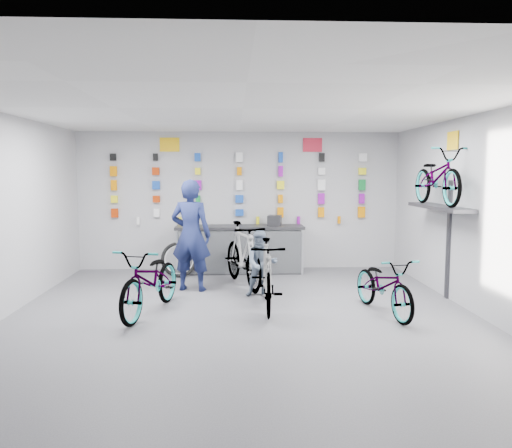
{
  "coord_description": "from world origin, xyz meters",
  "views": [
    {
      "loc": [
        -0.14,
        -6.95,
        2.14
      ],
      "look_at": [
        0.24,
        1.4,
        1.26
      ],
      "focal_mm": 35.0,
      "sensor_mm": 36.0,
      "label": 1
    }
  ],
  "objects_px": {
    "bike_center": "(267,275)",
    "customer": "(261,264)",
    "bike_right": "(384,285)",
    "bike_service": "(243,254)",
    "clerk": "(191,235)",
    "bike_left": "(151,280)",
    "counter": "(240,250)"
  },
  "relations": [
    {
      "from": "bike_center",
      "to": "customer",
      "type": "bearing_deg",
      "value": 94.77
    },
    {
      "from": "bike_right",
      "to": "customer",
      "type": "relative_size",
      "value": 1.49
    },
    {
      "from": "bike_service",
      "to": "clerk",
      "type": "distance_m",
      "value": 1.06
    },
    {
      "from": "bike_service",
      "to": "customer",
      "type": "height_order",
      "value": "bike_service"
    },
    {
      "from": "bike_center",
      "to": "bike_left",
      "type": "bearing_deg",
      "value": -172.6
    },
    {
      "from": "counter",
      "to": "bike_right",
      "type": "height_order",
      "value": "counter"
    },
    {
      "from": "bike_left",
      "to": "bike_right",
      "type": "distance_m",
      "value": 3.51
    },
    {
      "from": "bike_service",
      "to": "clerk",
      "type": "relative_size",
      "value": 1.0
    },
    {
      "from": "bike_left",
      "to": "clerk",
      "type": "xyz_separation_m",
      "value": [
        0.48,
        1.47,
        0.49
      ]
    },
    {
      "from": "customer",
      "to": "bike_left",
      "type": "bearing_deg",
      "value": -152.55
    },
    {
      "from": "bike_right",
      "to": "bike_left",
      "type": "bearing_deg",
      "value": 165.41
    },
    {
      "from": "counter",
      "to": "bike_left",
      "type": "relative_size",
      "value": 1.38
    },
    {
      "from": "counter",
      "to": "bike_right",
      "type": "distance_m",
      "value": 3.86
    },
    {
      "from": "bike_service",
      "to": "clerk",
      "type": "height_order",
      "value": "clerk"
    },
    {
      "from": "bike_right",
      "to": "clerk",
      "type": "bearing_deg",
      "value": 139.75
    },
    {
      "from": "counter",
      "to": "bike_service",
      "type": "xyz_separation_m",
      "value": [
        0.04,
        -1.29,
        0.12
      ]
    },
    {
      "from": "bike_service",
      "to": "bike_right",
      "type": "bearing_deg",
      "value": -59.5
    },
    {
      "from": "bike_service",
      "to": "bike_left",
      "type": "bearing_deg",
      "value": -145.86
    },
    {
      "from": "clerk",
      "to": "counter",
      "type": "bearing_deg",
      "value": -106.38
    },
    {
      "from": "bike_right",
      "to": "bike_center",
      "type": "bearing_deg",
      "value": 156.79
    },
    {
      "from": "bike_right",
      "to": "bike_service",
      "type": "distance_m",
      "value": 2.84
    },
    {
      "from": "bike_left",
      "to": "bike_center",
      "type": "xyz_separation_m",
      "value": [
        1.76,
        0.18,
        0.03
      ]
    },
    {
      "from": "bike_center",
      "to": "clerk",
      "type": "distance_m",
      "value": 1.88
    },
    {
      "from": "bike_left",
      "to": "bike_center",
      "type": "relative_size",
      "value": 1.09
    },
    {
      "from": "bike_left",
      "to": "clerk",
      "type": "relative_size",
      "value": 0.98
    },
    {
      "from": "counter",
      "to": "bike_service",
      "type": "bearing_deg",
      "value": -88.25
    },
    {
      "from": "bike_right",
      "to": "bike_service",
      "type": "height_order",
      "value": "bike_service"
    },
    {
      "from": "bike_left",
      "to": "customer",
      "type": "xyz_separation_m",
      "value": [
        1.72,
        0.96,
        0.05
      ]
    },
    {
      "from": "bike_left",
      "to": "customer",
      "type": "relative_size",
      "value": 1.72
    },
    {
      "from": "customer",
      "to": "bike_right",
      "type": "bearing_deg",
      "value": -34.4
    },
    {
      "from": "bike_left",
      "to": "bike_center",
      "type": "distance_m",
      "value": 1.77
    },
    {
      "from": "bike_left",
      "to": "clerk",
      "type": "distance_m",
      "value": 1.62
    }
  ]
}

